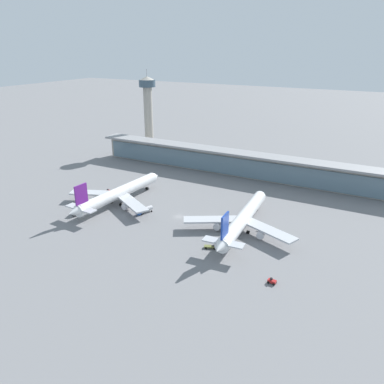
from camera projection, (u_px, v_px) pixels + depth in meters
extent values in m
plane|color=slate|center=(179.00, 217.00, 178.00)|extent=(1200.00, 1200.00, 0.00)
cylinder|color=white|center=(119.00, 193.00, 191.98)|extent=(9.46, 55.28, 5.80)
cone|color=white|center=(155.00, 176.00, 215.56)|extent=(6.02, 5.59, 5.69)
cone|color=white|center=(74.00, 212.00, 168.42)|extent=(5.64, 6.72, 5.22)
cube|color=black|center=(151.00, 176.00, 212.56)|extent=(4.50, 2.69, 0.70)
cube|color=#B7BABF|center=(95.00, 193.00, 194.53)|extent=(25.57, 15.37, 0.70)
cube|color=#B7BABF|center=(132.00, 203.00, 182.18)|extent=(24.88, 17.99, 0.70)
cylinder|color=silver|center=(98.00, 198.00, 193.31)|extent=(3.47, 4.41, 3.20)
cylinder|color=silver|center=(127.00, 206.00, 183.93)|extent=(3.47, 4.41, 3.20)
cube|color=#661E84|center=(81.00, 194.00, 169.93)|extent=(1.17, 7.03, 9.00)
cube|color=#B7BABF|center=(81.00, 208.00, 171.51)|extent=(16.26, 5.46, 0.50)
cylinder|color=black|center=(111.00, 202.00, 192.93)|extent=(1.29, 1.48, 1.40)
cylinder|color=black|center=(121.00, 205.00, 189.77)|extent=(1.29, 1.48, 1.40)
cylinder|color=black|center=(147.00, 188.00, 211.12)|extent=(1.29, 1.48, 1.40)
cylinder|color=white|center=(243.00, 218.00, 163.87)|extent=(9.43, 55.28, 5.80)
cone|color=white|center=(261.00, 195.00, 189.19)|extent=(6.02, 5.59, 5.69)
cone|color=white|center=(220.00, 248.00, 138.58)|extent=(5.63, 6.71, 5.22)
cube|color=black|center=(260.00, 195.00, 186.00)|extent=(4.50, 2.68, 0.70)
cube|color=#B7BABF|center=(212.00, 220.00, 164.76)|extent=(24.88, 17.98, 0.70)
cube|color=#B7BABF|center=(269.00, 230.00, 155.14)|extent=(25.57, 15.38, 0.70)
cylinder|color=silver|center=(218.00, 225.00, 163.83)|extent=(3.47, 4.40, 3.20)
cylinder|color=silver|center=(261.00, 234.00, 156.53)|extent=(3.47, 4.40, 3.20)
cube|color=#193899|center=(225.00, 226.00, 140.38)|extent=(1.16, 7.03, 9.00)
cube|color=#B7BABF|center=(223.00, 242.00, 141.90)|extent=(16.26, 5.45, 0.50)
cylinder|color=black|center=(234.00, 229.00, 164.29)|extent=(1.29, 1.48, 1.40)
cylinder|color=black|center=(248.00, 232.00, 161.83)|extent=(1.29, 1.48, 1.40)
cylinder|color=black|center=(256.00, 209.00, 184.29)|extent=(1.29, 1.48, 1.40)
cube|color=olive|center=(271.00, 229.00, 164.61)|extent=(5.09, 2.86, 0.60)
cube|color=black|center=(265.00, 226.00, 164.79)|extent=(4.06, 1.79, 1.72)
cylinder|color=black|center=(267.00, 230.00, 164.37)|extent=(0.94, 0.48, 0.90)
cylinder|color=black|center=(267.00, 228.00, 165.86)|extent=(0.94, 0.48, 0.90)
cylinder|color=black|center=(275.00, 231.00, 163.57)|extent=(0.94, 0.48, 0.90)
cylinder|color=black|center=(275.00, 229.00, 165.06)|extent=(0.94, 0.48, 0.90)
cube|color=#B21E1E|center=(107.00, 191.00, 206.61)|extent=(2.49, 3.17, 0.90)
cube|color=black|center=(108.00, 190.00, 206.49)|extent=(0.92, 0.92, 0.70)
cylinder|color=black|center=(106.00, 193.00, 205.68)|extent=(0.61, 0.94, 0.90)
cylinder|color=black|center=(105.00, 192.00, 206.72)|extent=(0.61, 0.94, 0.90)
cylinder|color=black|center=(110.00, 192.00, 206.82)|extent=(0.61, 0.94, 0.90)
cylinder|color=black|center=(108.00, 191.00, 207.86)|extent=(0.61, 0.94, 0.90)
cube|color=olive|center=(210.00, 247.00, 150.16)|extent=(5.12, 3.49, 0.60)
cube|color=black|center=(216.00, 244.00, 149.54)|extent=(4.00, 2.34, 1.72)
cylinder|color=black|center=(215.00, 246.00, 150.88)|extent=(0.94, 0.60, 0.90)
cylinder|color=black|center=(214.00, 248.00, 149.34)|extent=(0.94, 0.60, 0.90)
cylinder|color=black|center=(206.00, 246.00, 151.19)|extent=(0.94, 0.60, 0.90)
cylinder|color=black|center=(206.00, 248.00, 149.66)|extent=(0.94, 0.60, 0.90)
cube|color=yellow|center=(80.00, 209.00, 183.54)|extent=(2.71, 2.37, 1.50)
cube|color=black|center=(81.00, 208.00, 184.16)|extent=(2.02, 0.69, 0.70)
cube|color=silver|center=(76.00, 211.00, 179.57)|extent=(3.50, 5.06, 2.50)
cylinder|color=black|center=(78.00, 211.00, 183.29)|extent=(0.52, 0.94, 0.90)
cylinder|color=black|center=(82.00, 211.00, 182.88)|extent=(0.52, 0.94, 0.90)
cylinder|color=black|center=(73.00, 215.00, 178.91)|extent=(0.52, 0.94, 0.90)
cylinder|color=black|center=(77.00, 215.00, 178.50)|extent=(0.52, 0.94, 0.90)
cube|color=#B21E1E|center=(272.00, 281.00, 127.90)|extent=(2.92, 1.75, 0.90)
cube|color=black|center=(271.00, 279.00, 127.77)|extent=(0.76, 0.76, 0.70)
cylinder|color=black|center=(275.00, 282.00, 128.12)|extent=(0.92, 0.36, 0.90)
cylinder|color=black|center=(274.00, 284.00, 127.01)|extent=(0.92, 0.36, 0.90)
cylinder|color=black|center=(270.00, 280.00, 129.12)|extent=(0.92, 0.36, 0.90)
cylinder|color=black|center=(268.00, 282.00, 128.01)|extent=(0.92, 0.36, 0.90)
cube|color=#234C9E|center=(139.00, 213.00, 179.24)|extent=(2.95, 2.71, 1.50)
cylinder|color=silver|center=(147.00, 209.00, 181.93)|extent=(3.93, 5.98, 2.10)
cylinder|color=black|center=(142.00, 214.00, 179.32)|extent=(0.58, 0.94, 0.90)
cylinder|color=black|center=(139.00, 213.00, 180.87)|extent=(0.58, 0.94, 0.90)
cylinder|color=black|center=(152.00, 211.00, 182.82)|extent=(0.58, 0.94, 0.90)
cylinder|color=black|center=(149.00, 210.00, 184.37)|extent=(0.58, 0.94, 0.90)
cube|color=#9E998E|center=(236.00, 164.00, 233.79)|extent=(188.51, 8.00, 14.00)
cube|color=slate|center=(233.00, 167.00, 230.51)|extent=(184.74, 0.50, 11.20)
cube|color=gray|center=(235.00, 152.00, 229.39)|extent=(192.28, 12.80, 1.20)
cylinder|color=#9E998E|center=(149.00, 119.00, 282.95)|extent=(6.40, 6.40, 47.08)
cylinder|color=#384C5B|center=(147.00, 83.00, 273.51)|extent=(12.00, 12.00, 5.00)
cone|color=#9E998E|center=(147.00, 78.00, 272.17)|extent=(10.20, 10.20, 2.40)
cylinder|color=#99999E|center=(147.00, 73.00, 270.83)|extent=(0.36, 0.36, 5.00)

